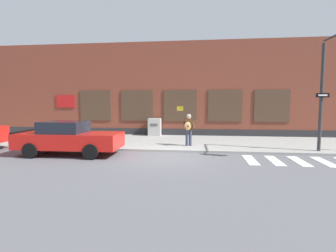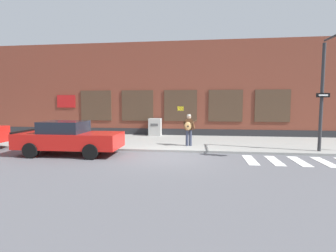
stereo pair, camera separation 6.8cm
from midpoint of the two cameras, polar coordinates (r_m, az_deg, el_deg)
The scene contains 8 objects.
ground_plane at distance 11.49m, azimuth 0.05°, elevation -6.79°, with size 160.00×160.00×0.00m, color #56565B.
sidewalk at distance 15.47m, azimuth 1.97°, elevation -3.52°, with size 28.00×5.89×0.11m.
building_backdrop at distance 20.24m, azimuth 3.31°, elevation 7.67°, with size 28.00×4.06×6.58m.
crosswalk at distance 12.08m, azimuth 28.95°, elevation -6.81°, with size 5.20×1.90×0.01m.
red_car at distance 12.71m, azimuth -20.64°, elevation -2.45°, with size 4.63×2.05×1.53m.
busker at distance 13.73m, azimuth 4.67°, elevation -0.42°, with size 0.76×0.61×1.66m.
traffic_light at distance 13.25m, azimuth 32.60°, elevation 9.87°, with size 0.60×2.62×5.15m.
utility_box at distance 18.08m, azimuth -2.71°, elevation -0.21°, with size 0.84×0.68×1.19m.
Camera 2 is at (1.46, -11.15, 2.36)m, focal length 28.00 mm.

